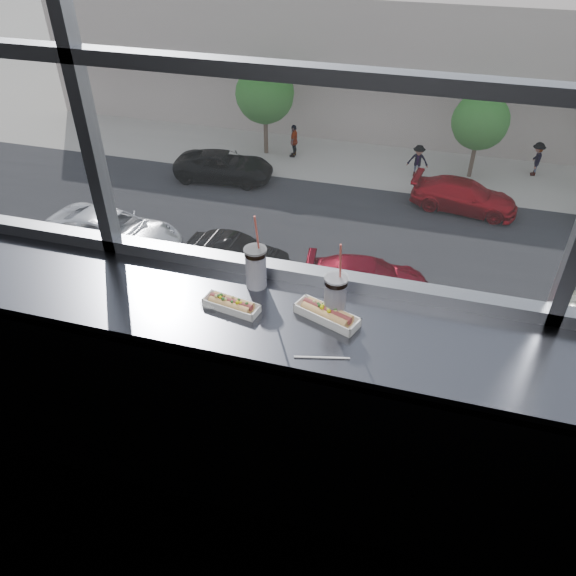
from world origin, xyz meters
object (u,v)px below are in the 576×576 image
(hotdog_tray_right, at_px, (327,314))
(tree_center, at_px, (480,121))
(soda_cup_left, at_px, (256,265))
(pedestrian_c, at_px, (537,156))
(car_near_b, at_px, (235,251))
(wrapper, at_px, (210,304))
(car_near_a, at_px, (111,227))
(soda_cup_right, at_px, (335,294))
(loose_straw, at_px, (322,357))
(pedestrian_b, at_px, (418,158))
(car_near_c, at_px, (368,272))
(pedestrian_a, at_px, (294,138))
(car_far_b, at_px, (465,191))
(hotdog_tray_left, at_px, (231,304))
(car_far_a, at_px, (224,162))
(tree_left, at_px, (265,94))

(hotdog_tray_right, xyz_separation_m, tree_center, (2.11, 28.24, -9.01))
(soda_cup_left, bearing_deg, pedestrian_c, 78.78)
(car_near_b, bearing_deg, wrapper, -155.12)
(car_near_a, bearing_deg, car_near_b, -84.36)
(soda_cup_left, distance_m, soda_cup_right, 0.39)
(loose_straw, relative_size, tree_center, 0.05)
(soda_cup_right, xyz_separation_m, pedestrian_b, (-0.73, 27.45, -11.11))
(hotdog_tray_right, relative_size, car_near_a, 0.04)
(soda_cup_right, distance_m, loose_straw, 0.29)
(soda_cup_right, distance_m, car_near_c, 19.77)
(pedestrian_b, height_order, pedestrian_a, pedestrian_a)
(soda_cup_right, height_order, car_far_b, soda_cup_right)
(wrapper, height_order, pedestrian_c, wrapper)
(tree_center, bearing_deg, hotdog_tray_left, -95.07)
(pedestrian_c, relative_size, pedestrian_b, 1.05)
(tree_center, bearing_deg, hotdog_tray_right, -94.28)
(hotdog_tray_right, distance_m, car_near_c, 19.75)
(car_far_a, relative_size, pedestrian_c, 2.63)
(loose_straw, height_order, pedestrian_a, loose_straw)
(loose_straw, xyz_separation_m, pedestrian_b, (-0.74, 27.72, -11.01))
(soda_cup_right, bearing_deg, hotdog_tray_left, -169.10)
(hotdog_tray_right, relative_size, pedestrian_a, 0.13)
(hotdog_tray_right, height_order, pedestrian_a, hotdog_tray_right)
(car_near_c, distance_m, pedestrian_b, 11.28)
(pedestrian_a, distance_m, tree_center, 10.16)
(hotdog_tray_right, distance_m, soda_cup_right, 0.09)
(car_far_a, height_order, pedestrian_c, pedestrian_c)
(pedestrian_b, bearing_deg, loose_straw, -88.47)
(soda_cup_right, xyz_separation_m, pedestrian_c, (5.43, 29.36, -11.06))
(pedestrian_c, bearing_deg, car_near_b, -43.57)
(soda_cup_left, relative_size, car_near_c, 0.07)
(pedestrian_a, bearing_deg, wrapper, 14.61)
(wrapper, xyz_separation_m, car_far_a, (-10.16, 24.30, -11.08))
(soda_cup_left, xyz_separation_m, car_far_a, (-10.30, 24.10, -11.17))
(car_near_a, height_order, pedestrian_c, car_near_a)
(hotdog_tray_left, distance_m, soda_cup_right, 0.44)
(loose_straw, relative_size, pedestrian_a, 0.09)
(pedestrian_b, bearing_deg, wrapper, -89.55)
(car_far_a, distance_m, pedestrian_a, 4.85)
(soda_cup_right, relative_size, car_near_c, 0.06)
(pedestrian_a, bearing_deg, car_near_a, -22.20)
(soda_cup_right, distance_m, tree_center, 29.71)
(soda_cup_right, height_order, tree_left, soda_cup_right)
(car_far_b, distance_m, tree_center, 4.51)
(soda_cup_right, distance_m, wrapper, 0.53)
(car_far_a, relative_size, tree_center, 1.27)
(car_far_b, bearing_deg, pedestrian_a, 74.92)
(wrapper, xyz_separation_m, pedestrian_b, (-0.21, 27.54, -11.01))
(wrapper, relative_size, car_far_a, 0.02)
(wrapper, bearing_deg, hotdog_tray_right, 6.28)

